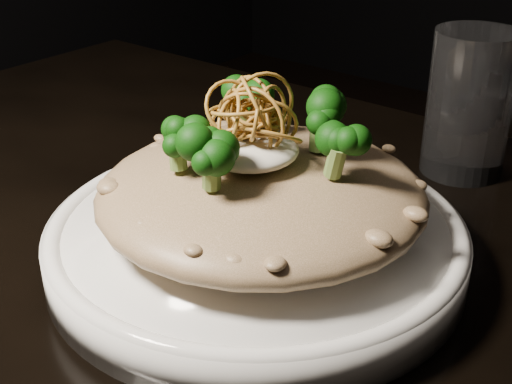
{
  "coord_description": "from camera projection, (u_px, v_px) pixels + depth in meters",
  "views": [
    {
      "loc": [
        0.25,
        -0.27,
        1.02
      ],
      "look_at": [
        -0.02,
        0.07,
        0.81
      ],
      "focal_mm": 50.0,
      "sensor_mm": 36.0,
      "label": 1
    }
  ],
  "objects": [
    {
      "name": "broccoli",
      "position": [
        257.0,
        131.0,
        0.46
      ],
      "size": [
        0.12,
        0.12,
        0.04
      ],
      "primitive_type": null,
      "color": "black",
      "rests_on": "risotto"
    },
    {
      "name": "shallots",
      "position": [
        250.0,
        109.0,
        0.46
      ],
      "size": [
        0.05,
        0.05,
        0.03
      ],
      "primitive_type": null,
      "color": "#93571F",
      "rests_on": "cheese"
    },
    {
      "name": "cheese",
      "position": [
        250.0,
        150.0,
        0.46
      ],
      "size": [
        0.06,
        0.06,
        0.02
      ],
      "primitive_type": "ellipsoid",
      "color": "silver",
      "rests_on": "risotto"
    },
    {
      "name": "drinking_glass",
      "position": [
        469.0,
        104.0,
        0.61
      ],
      "size": [
        0.08,
        0.08,
        0.13
      ],
      "primitive_type": "cylinder",
      "rotation": [
        0.0,
        0.0,
        -0.08
      ],
      "color": "silver",
      "rests_on": "table"
    },
    {
      "name": "plate",
      "position": [
        256.0,
        243.0,
        0.5
      ],
      "size": [
        0.29,
        0.29,
        0.03
      ],
      "primitive_type": "cylinder",
      "color": "white",
      "rests_on": "table"
    },
    {
      "name": "risotto",
      "position": [
        261.0,
        193.0,
        0.48
      ],
      "size": [
        0.22,
        0.22,
        0.05
      ],
      "primitive_type": "ellipsoid",
      "color": "brown",
      "rests_on": "plate"
    }
  ]
}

